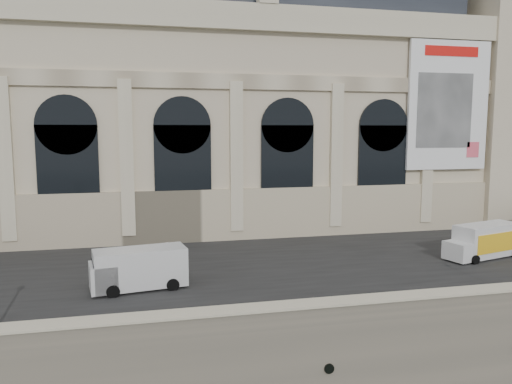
# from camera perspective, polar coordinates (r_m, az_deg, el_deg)

# --- Properties ---
(quay) EXTENTS (160.00, 70.00, 6.00)m
(quay) POSITION_cam_1_polar(r_m,az_deg,el_deg) (61.37, -5.43, -5.66)
(quay) COLOR gray
(quay) RESTS_ON ground
(street) EXTENTS (160.00, 24.00, 0.06)m
(street) POSITION_cam_1_polar(r_m,az_deg,el_deg) (40.52, -1.54, -7.96)
(street) COLOR #2D2D2D
(street) RESTS_ON quay
(parapet) EXTENTS (160.00, 1.40, 1.21)m
(parapet) POSITION_cam_1_polar(r_m,az_deg,el_deg) (27.95, 4.05, -13.79)
(parapet) COLOR gray
(parapet) RESTS_ON quay
(museum) EXTENTS (69.00, 18.70, 29.10)m
(museum) POSITION_cam_1_polar(r_m,az_deg,el_deg) (55.32, -11.31, 10.27)
(museum) COLOR beige
(museum) RESTS_ON quay
(clock_pavilion) EXTENTS (13.00, 14.72, 36.70)m
(clock_pavilion) POSITION_cam_1_polar(r_m,az_deg,el_deg) (67.21, 26.15, 12.28)
(clock_pavilion) COLOR beige
(clock_pavilion) RESTS_ON quay
(van_b) EXTENTS (5.87, 3.59, 2.45)m
(van_b) POSITION_cam_1_polar(r_m,az_deg,el_deg) (34.80, -13.80, -8.63)
(van_b) COLOR white
(van_b) RESTS_ON quay
(van_c) EXTENTS (6.48, 3.27, 2.76)m
(van_c) POSITION_cam_1_polar(r_m,az_deg,el_deg) (34.33, -13.72, -8.58)
(van_c) COLOR silver
(van_c) RESTS_ON quay
(box_truck) EXTENTS (7.33, 3.96, 2.82)m
(box_truck) POSITION_cam_1_polar(r_m,az_deg,el_deg) (45.47, 24.58, -5.14)
(box_truck) COLOR silver
(box_truck) RESTS_ON quay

